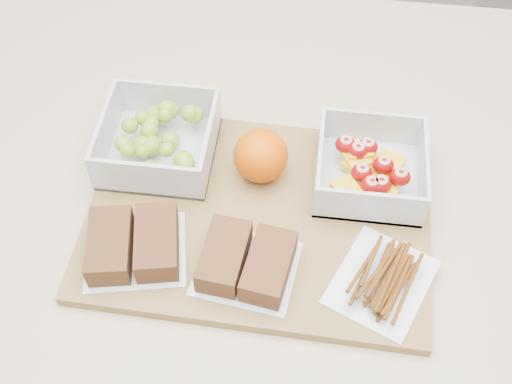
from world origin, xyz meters
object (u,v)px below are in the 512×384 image
sandwich_bag_center (246,262)px  pretzel_bag (383,277)px  fruit_container (369,169)px  orange (261,156)px  sandwich_bag_left (134,244)px  cutting_board (259,217)px  grape_container (159,139)px

sandwich_bag_center → pretzel_bag: sandwich_bag_center is taller
fruit_container → orange: size_ratio=1.94×
fruit_container → orange: orange is taller
orange → pretzel_bag: size_ratio=0.46×
sandwich_bag_left → cutting_board: bearing=28.0°
sandwich_bag_left → sandwich_bag_center: size_ratio=1.08×
sandwich_bag_left → pretzel_bag: size_ratio=0.91×
cutting_board → fruit_container: size_ratio=3.13×
orange → cutting_board: bearing=-85.5°
orange → sandwich_bag_center: bearing=-89.8°
fruit_container → cutting_board: bearing=-152.4°
cutting_board → sandwich_bag_center: (-0.00, -0.08, 0.03)m
grape_container → sandwich_bag_center: size_ratio=1.13×
orange → pretzel_bag: orange is taller
cutting_board → sandwich_bag_left: size_ratio=3.10×
sandwich_bag_center → pretzel_bag: size_ratio=0.84×
grape_container → orange: bearing=-7.9°
grape_container → sandwich_bag_center: grape_container is taller
grape_container → sandwich_bag_left: 0.16m
sandwich_bag_left → sandwich_bag_center: (0.13, -0.01, -0.00)m
sandwich_bag_left → fruit_container: bearing=27.8°
sandwich_bag_left → sandwich_bag_center: bearing=-2.9°
fruit_container → sandwich_bag_center: (-0.14, -0.15, -0.00)m
grape_container → cutting_board: bearing=-30.5°
cutting_board → pretzel_bag: bearing=-25.8°
sandwich_bag_center → fruit_container: bearing=47.5°
grape_container → fruit_container: grape_container is taller
cutting_board → pretzel_bag: (0.15, -0.08, 0.02)m
cutting_board → sandwich_bag_center: 0.08m
grape_container → sandwich_bag_left: bearing=-89.2°
cutting_board → sandwich_bag_left: sandwich_bag_left is taller
cutting_board → fruit_container: 0.15m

